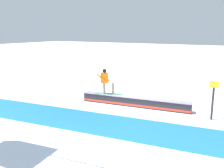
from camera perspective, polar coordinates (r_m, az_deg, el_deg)
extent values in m
plane|color=white|center=(13.55, 5.08, -5.04)|extent=(120.00, 120.00, 0.00)
cube|color=#26272B|center=(13.49, 5.09, -4.05)|extent=(5.93, 1.17, 0.48)
cube|color=red|center=(13.52, 5.08, -4.55)|extent=(5.94, 1.18, 0.12)
cube|color=#9688A4|center=(13.41, 5.12, -2.98)|extent=(5.94, 1.23, 0.04)
cube|color=#388E58|center=(13.93, -0.76, -2.24)|extent=(1.51, 0.82, 0.01)
cylinder|color=gray|center=(13.90, -1.76, -0.93)|extent=(0.18, 0.18, 0.62)
cylinder|color=gray|center=(13.82, 0.24, -1.00)|extent=(0.18, 0.18, 0.62)
cube|color=orange|center=(13.78, -1.71, 1.45)|extent=(0.46, 0.37, 0.55)
sphere|color=black|center=(13.71, -1.72, 3.04)|extent=(0.22, 0.22, 0.22)
cylinder|color=orange|center=(13.64, -2.58, 1.45)|extent=(0.46, 0.26, 0.45)
cylinder|color=orange|center=(13.91, -1.19, 1.67)|extent=(0.31, 0.20, 0.54)
cube|color=#2A89E3|center=(9.93, -5.55, -8.73)|extent=(11.69, 1.46, 0.93)
cylinder|color=#262628|center=(12.19, 21.89, -4.21)|extent=(0.10, 0.10, 1.49)
cube|color=yellow|center=(11.98, 22.23, -0.11)|extent=(0.40, 0.04, 0.30)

